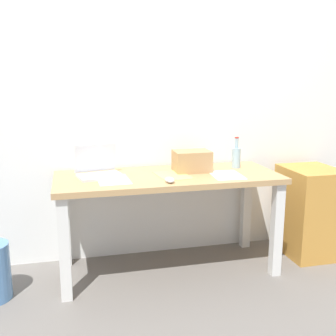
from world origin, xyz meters
TOP-DOWN VIEW (x-y plane):
  - ground_plane at (0.00, 0.00)m, footprint 8.00×8.00m
  - back_wall at (0.00, 0.39)m, footprint 5.20×0.08m
  - desk at (0.00, 0.00)m, footprint 1.61×0.65m
  - laptop_left at (-0.49, 0.08)m, footprint 0.35×0.30m
  - beer_bottle at (0.57, 0.11)m, footprint 0.07×0.07m
  - computer_mouse at (-0.04, -0.22)m, footprint 0.06×0.10m
  - cardboard_box at (0.20, 0.07)m, footprint 0.27×0.20m
  - paper_sheet_center at (0.03, -0.03)m, footprint 0.24×0.32m
  - paper_sheet_front_right at (0.40, -0.11)m, footprint 0.23×0.31m
  - paper_sheet_front_left at (-0.40, -0.06)m, footprint 0.22×0.30m
  - filing_cabinet at (1.19, 0.02)m, footprint 0.40×0.48m

SIDE VIEW (x-z plane):
  - ground_plane at x=0.00m, z-range 0.00..0.00m
  - filing_cabinet at x=1.19m, z-range 0.00..0.72m
  - desk at x=0.00m, z-range 0.26..0.99m
  - paper_sheet_center at x=0.03m, z-range 0.73..0.74m
  - paper_sheet_front_right at x=0.40m, z-range 0.73..0.74m
  - paper_sheet_front_left at x=-0.40m, z-range 0.73..0.74m
  - computer_mouse at x=-0.04m, z-range 0.73..0.77m
  - laptop_left at x=-0.49m, z-range 0.67..0.89m
  - cardboard_box at x=0.20m, z-range 0.73..0.89m
  - beer_bottle at x=0.57m, z-range 0.70..0.94m
  - back_wall at x=0.00m, z-range 0.00..2.60m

